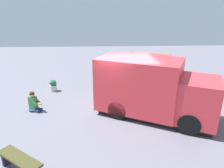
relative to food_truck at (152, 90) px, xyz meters
name	(u,v)px	position (x,y,z in m)	size (l,w,h in m)	color
ground_plane	(123,110)	(0.52, 1.14, -1.15)	(40.00, 40.00, 0.00)	slate
food_truck	(152,90)	(0.00, 0.00, 0.00)	(4.18, 5.10, 2.42)	#E7363E
person_customer	(34,103)	(0.70, 5.12, -0.78)	(0.63, 0.77, 0.91)	navy
planter_flowering_near	(102,79)	(4.28, 2.05, -0.83)	(0.51, 0.51, 0.65)	#4E465D
planter_flowering_side	(53,85)	(3.19, 4.81, -0.82)	(0.40, 0.40, 0.64)	silver
plaza_bench	(20,161)	(-3.08, 4.33, -0.80)	(1.21, 1.44, 0.46)	#423E1E
trash_bin	(156,78)	(3.92, -1.29, -0.72)	(0.48, 0.48, 0.85)	#555752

